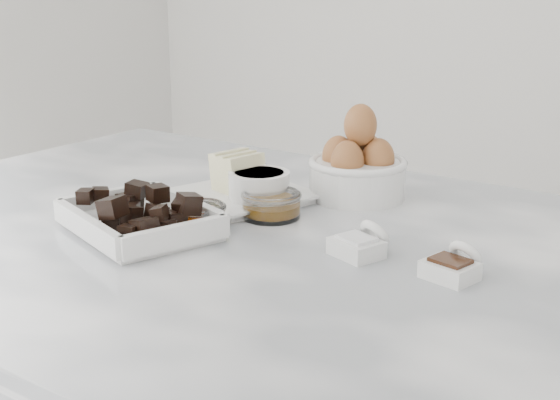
{
  "coord_description": "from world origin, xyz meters",
  "views": [
    {
      "loc": [
        0.57,
        -0.75,
        1.26
      ],
      "look_at": [
        0.02,
        0.03,
        0.98
      ],
      "focal_mm": 50.0,
      "sensor_mm": 36.0,
      "label": 1
    }
  ],
  "objects_px": {
    "egg_bowl": "(358,168)",
    "honey_bowl": "(271,204)",
    "chocolate_dish": "(139,215)",
    "salt_spoon": "(361,243)",
    "butter_plate": "(243,186)",
    "vanilla_spoon": "(454,266)",
    "sugar_ramekin": "(259,188)",
    "zest_bowl": "(199,215)"
  },
  "relations": [
    {
      "from": "vanilla_spoon",
      "to": "salt_spoon",
      "type": "relative_size",
      "value": 0.92
    },
    {
      "from": "chocolate_dish",
      "to": "salt_spoon",
      "type": "bearing_deg",
      "value": 18.26
    },
    {
      "from": "egg_bowl",
      "to": "vanilla_spoon",
      "type": "xyz_separation_m",
      "value": [
        0.24,
        -0.21,
        -0.03
      ]
    },
    {
      "from": "egg_bowl",
      "to": "salt_spoon",
      "type": "bearing_deg",
      "value": -59.25
    },
    {
      "from": "vanilla_spoon",
      "to": "salt_spoon",
      "type": "xyz_separation_m",
      "value": [
        -0.12,
        0.0,
        0.0
      ]
    },
    {
      "from": "salt_spoon",
      "to": "honey_bowl",
      "type": "bearing_deg",
      "value": 161.76
    },
    {
      "from": "sugar_ramekin",
      "to": "egg_bowl",
      "type": "relative_size",
      "value": 0.59
    },
    {
      "from": "sugar_ramekin",
      "to": "zest_bowl",
      "type": "height_order",
      "value": "sugar_ramekin"
    },
    {
      "from": "chocolate_dish",
      "to": "egg_bowl",
      "type": "bearing_deg",
      "value": 63.28
    },
    {
      "from": "sugar_ramekin",
      "to": "butter_plate",
      "type": "bearing_deg",
      "value": 161.91
    },
    {
      "from": "butter_plate",
      "to": "salt_spoon",
      "type": "bearing_deg",
      "value": -21.18
    },
    {
      "from": "butter_plate",
      "to": "salt_spoon",
      "type": "height_order",
      "value": "butter_plate"
    },
    {
      "from": "butter_plate",
      "to": "egg_bowl",
      "type": "bearing_deg",
      "value": 40.77
    },
    {
      "from": "butter_plate",
      "to": "honey_bowl",
      "type": "xyz_separation_m",
      "value": [
        0.08,
        -0.04,
        -0.0
      ]
    },
    {
      "from": "salt_spoon",
      "to": "zest_bowl",
      "type": "bearing_deg",
      "value": -171.43
    },
    {
      "from": "egg_bowl",
      "to": "salt_spoon",
      "type": "height_order",
      "value": "egg_bowl"
    },
    {
      "from": "honey_bowl",
      "to": "sugar_ramekin",
      "type": "bearing_deg",
      "value": 145.49
    },
    {
      "from": "egg_bowl",
      "to": "vanilla_spoon",
      "type": "height_order",
      "value": "egg_bowl"
    },
    {
      "from": "chocolate_dish",
      "to": "sugar_ramekin",
      "type": "distance_m",
      "value": 0.18
    },
    {
      "from": "butter_plate",
      "to": "egg_bowl",
      "type": "relative_size",
      "value": 1.45
    },
    {
      "from": "zest_bowl",
      "to": "honey_bowl",
      "type": "bearing_deg",
      "value": 60.1
    },
    {
      "from": "honey_bowl",
      "to": "vanilla_spoon",
      "type": "distance_m",
      "value": 0.29
    },
    {
      "from": "chocolate_dish",
      "to": "honey_bowl",
      "type": "xyz_separation_m",
      "value": [
        0.1,
        0.15,
        -0.0
      ]
    },
    {
      "from": "sugar_ramekin",
      "to": "honey_bowl",
      "type": "height_order",
      "value": "sugar_ramekin"
    },
    {
      "from": "salt_spoon",
      "to": "sugar_ramekin",
      "type": "bearing_deg",
      "value": 158.26
    },
    {
      "from": "butter_plate",
      "to": "sugar_ramekin",
      "type": "bearing_deg",
      "value": -18.09
    },
    {
      "from": "sugar_ramekin",
      "to": "salt_spoon",
      "type": "bearing_deg",
      "value": -21.74
    },
    {
      "from": "sugar_ramekin",
      "to": "zest_bowl",
      "type": "relative_size",
      "value": 1.19
    },
    {
      "from": "honey_bowl",
      "to": "salt_spoon",
      "type": "xyz_separation_m",
      "value": [
        0.17,
        -0.06,
        -0.0
      ]
    },
    {
      "from": "chocolate_dish",
      "to": "butter_plate",
      "type": "xyz_separation_m",
      "value": [
        0.02,
        0.19,
        -0.0
      ]
    },
    {
      "from": "egg_bowl",
      "to": "honey_bowl",
      "type": "height_order",
      "value": "egg_bowl"
    },
    {
      "from": "egg_bowl",
      "to": "vanilla_spoon",
      "type": "distance_m",
      "value": 0.32
    },
    {
      "from": "egg_bowl",
      "to": "honey_bowl",
      "type": "xyz_separation_m",
      "value": [
        -0.05,
        -0.15,
        -0.03
      ]
    },
    {
      "from": "butter_plate",
      "to": "sugar_ramekin",
      "type": "relative_size",
      "value": 2.44
    },
    {
      "from": "honey_bowl",
      "to": "salt_spoon",
      "type": "relative_size",
      "value": 1.03
    },
    {
      "from": "egg_bowl",
      "to": "honey_bowl",
      "type": "relative_size",
      "value": 1.76
    },
    {
      "from": "honey_bowl",
      "to": "butter_plate",
      "type": "bearing_deg",
      "value": 152.96
    },
    {
      "from": "sugar_ramekin",
      "to": "salt_spoon",
      "type": "xyz_separation_m",
      "value": [
        0.21,
        -0.08,
        -0.01
      ]
    },
    {
      "from": "zest_bowl",
      "to": "salt_spoon",
      "type": "xyz_separation_m",
      "value": [
        0.22,
        0.03,
        -0.0
      ]
    },
    {
      "from": "butter_plate",
      "to": "vanilla_spoon",
      "type": "bearing_deg",
      "value": -15.21
    },
    {
      "from": "vanilla_spoon",
      "to": "egg_bowl",
      "type": "bearing_deg",
      "value": 138.85
    },
    {
      "from": "zest_bowl",
      "to": "chocolate_dish",
      "type": "bearing_deg",
      "value": -131.97
    }
  ]
}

